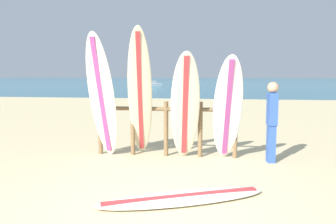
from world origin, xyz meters
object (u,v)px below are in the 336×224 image
object	(u,v)px
surfboard_leaning_center	(228,109)
beachgoer_standing	(272,118)
surfboard_leaning_left	(140,94)
surfboard_lying_on_sand	(182,198)
small_boat_offshore	(152,84)
surfboard_leaning_center_left	(185,107)
surfboard_leaning_far_left	(102,96)
surfboard_rack	(166,123)

from	to	relation	value
surfboard_leaning_center	beachgoer_standing	bearing A→B (deg)	7.33
surfboard_leaning_left	surfboard_lying_on_sand	bearing A→B (deg)	-64.47
small_boat_offshore	surfboard_leaning_center_left	bearing A→B (deg)	-78.71
surfboard_lying_on_sand	surfboard_leaning_center_left	bearing A→B (deg)	93.97
surfboard_leaning_far_left	surfboard_leaning_center	distance (m)	2.41
surfboard_leaning_center	surfboard_leaning_center_left	bearing A→B (deg)	177.66
small_boat_offshore	surfboard_leaning_far_left	bearing A→B (deg)	-81.40
surfboard_rack	surfboard_leaning_left	size ratio (longest dim) A/B	1.13
surfboard_leaning_far_left	surfboard_leaning_left	bearing A→B (deg)	7.61
surfboard_leaning_center_left	surfboard_lying_on_sand	world-z (taller)	surfboard_leaning_center_left
surfboard_rack	small_boat_offshore	world-z (taller)	surfboard_rack
surfboard_leaning_center	surfboard_leaning_left	bearing A→B (deg)	177.05
surfboard_rack	surfboard_lying_on_sand	xyz separation A→B (m)	(0.55, -2.40, -0.63)
surfboard_leaning_left	surfboard_leaning_center_left	size ratio (longest dim) A/B	1.22
surfboard_lying_on_sand	small_boat_offshore	bearing A→B (deg)	100.87
surfboard_lying_on_sand	small_boat_offshore	xyz separation A→B (m)	(-6.81, 35.45, 0.22)
surfboard_lying_on_sand	beachgoer_standing	xyz separation A→B (m)	(1.46, 2.16, 0.79)
surfboard_leaning_center	surfboard_lying_on_sand	bearing A→B (deg)	-107.52
surfboard_leaning_left	surfboard_leaning_center_left	bearing A→B (deg)	-3.51
surfboard_leaning_left	surfboard_leaning_far_left	bearing A→B (deg)	-172.39
surfboard_leaning_left	surfboard_leaning_center_left	world-z (taller)	surfboard_leaning_left
surfboard_leaning_center_left	small_boat_offshore	bearing A→B (deg)	101.29
surfboard_rack	surfboard_leaning_left	bearing A→B (deg)	-151.36
surfboard_leaning_far_left	surfboard_leaning_left	xyz separation A→B (m)	(0.73, 0.10, 0.04)
surfboard_leaning_center	beachgoer_standing	world-z (taller)	surfboard_leaning_center
surfboard_leaning_left	surfboard_leaning_center	size ratio (longest dim) A/B	1.26
surfboard_rack	beachgoer_standing	xyz separation A→B (m)	(2.01, -0.24, 0.16)
surfboard_lying_on_sand	surfboard_leaning_left	bearing A→B (deg)	115.53
surfboard_leaning_left	surfboard_lying_on_sand	size ratio (longest dim) A/B	1.08
surfboard_leaning_center_left	beachgoer_standing	size ratio (longest dim) A/B	1.37
beachgoer_standing	surfboard_rack	bearing A→B (deg)	173.26
surfboard_rack	surfboard_leaning_left	world-z (taller)	surfboard_leaning_left
surfboard_rack	surfboard_leaning_center	bearing A→B (deg)	-15.96
surfboard_rack	surfboard_leaning_center_left	size ratio (longest dim) A/B	1.37
surfboard_leaning_center	small_boat_offshore	xyz separation A→B (m)	(-7.45, 33.39, -0.74)
surfboard_leaning_far_left	beachgoer_standing	xyz separation A→B (m)	(3.22, 0.12, -0.39)
small_boat_offshore	beachgoer_standing	bearing A→B (deg)	-76.05
surfboard_rack	surfboard_leaning_center	xyz separation A→B (m)	(1.20, -0.34, 0.33)
beachgoer_standing	surfboard_leaning_far_left	bearing A→B (deg)	-177.93
surfboard_leaning_center_left	surfboard_rack	bearing A→B (deg)	142.61
surfboard_lying_on_sand	beachgoer_standing	world-z (taller)	beachgoer_standing
surfboard_rack	beachgoer_standing	bearing A→B (deg)	-6.74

